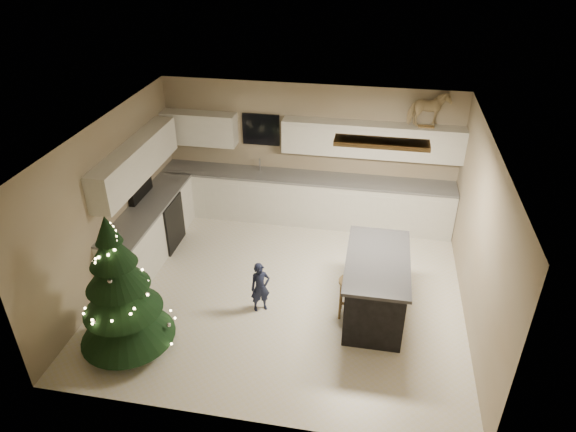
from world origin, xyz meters
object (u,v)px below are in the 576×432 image
object	(u,v)px
christmas_tree	(121,297)
island	(375,286)
toddler	(260,287)
bar_stool	(350,289)
rocking_horse	(428,110)

from	to	relation	value
christmas_tree	island	bearing A→B (deg)	22.07
christmas_tree	toddler	xyz separation A→B (m)	(1.59, 1.08, -0.45)
bar_stool	island	bearing A→B (deg)	20.18
bar_stool	toddler	world-z (taller)	toddler
bar_stool	toddler	size ratio (longest dim) A/B	0.78
rocking_horse	bar_stool	bearing A→B (deg)	138.04
bar_stool	rocking_horse	world-z (taller)	rocking_horse
island	toddler	distance (m)	1.68
island	rocking_horse	xyz separation A→B (m)	(0.64, 2.60, 1.83)
island	christmas_tree	world-z (taller)	christmas_tree
island	toddler	size ratio (longest dim) A/B	2.10
christmas_tree	rocking_horse	world-z (taller)	rocking_horse
christmas_tree	bar_stool	bearing A→B (deg)	22.30
island	rocking_horse	size ratio (longest dim) A/B	2.26
island	bar_stool	distance (m)	0.39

